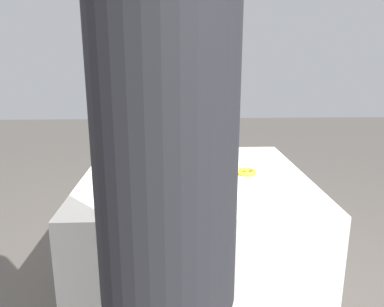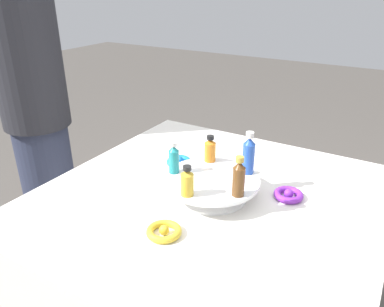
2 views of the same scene
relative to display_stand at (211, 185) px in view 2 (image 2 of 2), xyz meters
The scene contains 11 objects.
party_table 0.39m from the display_stand, ahead, with size 1.05×1.05×0.72m.
display_stand is the anchor object (origin of this frame).
bottle_gold 0.14m from the display_stand, ahead, with size 0.04×0.04×0.09m.
bottle_brown 0.15m from the display_stand, 66.17° to the left, with size 0.04×0.04×0.12m.
bottle_blue 0.16m from the display_stand, 138.17° to the left, with size 0.04×0.04×0.14m.
bottle_orange 0.14m from the display_stand, 149.83° to the right, with size 0.04×0.04×0.09m.
bottle_teal 0.15m from the display_stand, 77.83° to the right, with size 0.03×0.03×0.11m.
ribbon_bow_gold 0.25m from the display_stand, ahead, with size 0.10×0.10×0.03m.
ribbon_bow_purple 0.25m from the display_stand, 116.97° to the left, with size 0.09×0.09×0.03m.
ribbon_bow_blue 0.25m from the display_stand, 123.03° to the right, with size 0.09×0.09×0.03m.
person_figure 0.99m from the display_stand, 96.49° to the right, with size 0.30×0.30×1.76m.
Camera 2 is at (0.93, 0.48, 1.35)m, focal length 35.00 mm.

